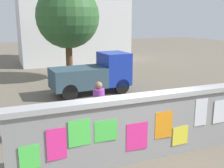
# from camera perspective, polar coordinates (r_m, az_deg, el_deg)

# --- Properties ---
(ground) EXTENTS (60.00, 60.00, 0.00)m
(ground) POSITION_cam_1_polar(r_m,az_deg,el_deg) (14.20, -9.15, -0.53)
(ground) COLOR #6B6051
(poster_wall) EXTENTS (6.55, 0.42, 1.66)m
(poster_wall) POSITION_cam_1_polar(r_m,az_deg,el_deg) (6.73, 6.54, -8.79)
(poster_wall) COLOR gray
(poster_wall) RESTS_ON ground
(auto_rickshaw_truck) EXTENTS (3.68, 1.70, 1.85)m
(auto_rickshaw_truck) POSITION_cam_1_polar(r_m,az_deg,el_deg) (12.67, -3.66, 2.09)
(auto_rickshaw_truck) COLOR black
(auto_rickshaw_truck) RESTS_ON ground
(motorcycle) EXTENTS (1.90, 0.56, 0.87)m
(motorcycle) POSITION_cam_1_polar(r_m,az_deg,el_deg) (8.25, -15.79, -7.88)
(motorcycle) COLOR black
(motorcycle) RESTS_ON ground
(bicycle_near) EXTENTS (1.71, 0.44, 0.95)m
(bicycle_near) POSITION_cam_1_polar(r_m,az_deg,el_deg) (9.06, 7.22, -6.17)
(bicycle_near) COLOR black
(bicycle_near) RESTS_ON ground
(person_walking) EXTENTS (0.36, 0.36, 1.62)m
(person_walking) POSITION_cam_1_polar(r_m,az_deg,el_deg) (8.08, -2.76, -3.89)
(person_walking) COLOR #338CBF
(person_walking) RESTS_ON ground
(tree_roadside) EXTENTS (3.52, 3.52, 5.27)m
(tree_roadside) POSITION_cam_1_polar(r_m,az_deg,el_deg) (15.73, -9.24, 13.68)
(tree_roadside) COLOR brown
(tree_roadside) RESTS_ON ground
(building_background) EXTENTS (8.53, 4.39, 8.91)m
(building_background) POSITION_cam_1_polar(r_m,az_deg,el_deg) (22.22, -8.24, 16.15)
(building_background) COLOR silver
(building_background) RESTS_ON ground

